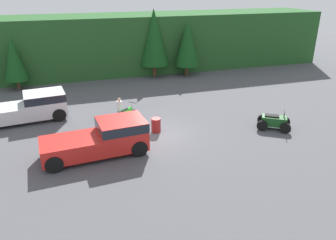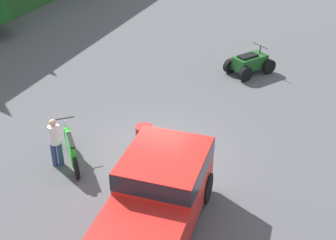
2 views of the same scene
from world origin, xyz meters
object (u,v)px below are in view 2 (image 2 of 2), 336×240
object	(u,v)px
quad_atv	(250,63)
rider_person	(55,141)
pickup_truck_red	(153,203)
dirt_bike	(71,149)
steel_barrel	(145,138)

from	to	relation	value
quad_atv	rider_person	distance (m)	9.87
pickup_truck_red	dirt_bike	world-z (taller)	pickup_truck_red
rider_person	steel_barrel	world-z (taller)	rider_person
steel_barrel	rider_person	bearing A→B (deg)	130.57
pickup_truck_red	dirt_bike	distance (m)	4.12
quad_atv	dirt_bike	bearing A→B (deg)	-168.59
dirt_bike	rider_person	distance (m)	0.61
pickup_truck_red	dirt_bike	xyz separation A→B (m)	(1.80, 3.68, -0.46)
steel_barrel	pickup_truck_red	bearing A→B (deg)	-151.30
pickup_truck_red	quad_atv	size ratio (longest dim) A/B	2.38
rider_person	quad_atv	bearing A→B (deg)	-55.83
dirt_bike	rider_person	world-z (taller)	rider_person
dirt_bike	steel_barrel	size ratio (longest dim) A/B	2.05
pickup_truck_red	steel_barrel	xyz separation A→B (m)	(3.36, 1.84, -0.53)
quad_atv	rider_person	world-z (taller)	rider_person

